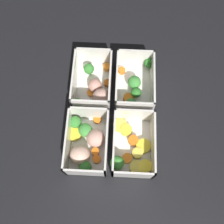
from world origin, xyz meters
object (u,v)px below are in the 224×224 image
container_near_right (135,84)px  container_far_right (94,86)px  container_near_left (132,148)px  container_far_left (86,143)px

container_near_right → container_far_right: 0.12m
container_near_right → container_near_left: bearing=178.5°
container_near_left → container_near_right: size_ratio=0.97×
container_near_left → container_near_right: (0.18, -0.00, 0.00)m
container_near_left → container_far_right: size_ratio=0.96×
container_far_left → container_far_right: (0.17, -0.01, 0.00)m
container_far_left → container_far_right: bearing=-2.9°
container_far_left → container_far_right: 0.17m
container_far_right → container_far_left: bearing=177.1°
container_near_left → container_far_left: 0.12m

